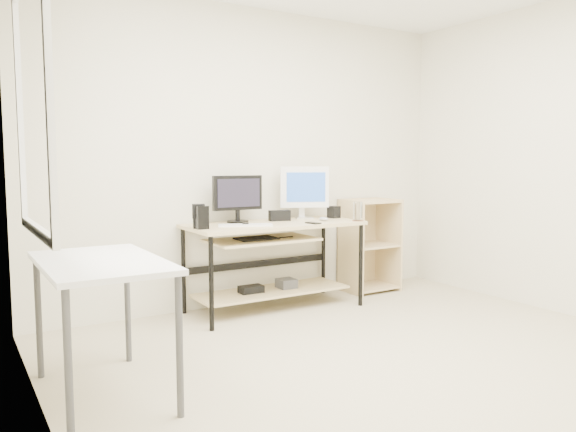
% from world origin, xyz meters
% --- Properties ---
extents(room, '(4.01, 4.01, 2.62)m').
position_xyz_m(room, '(-0.14, 0.04, 1.32)').
color(room, '#C1B594').
rests_on(room, ground).
extents(desk, '(1.50, 0.65, 0.75)m').
position_xyz_m(desk, '(-0.03, 1.66, 0.54)').
color(desk, '#D3BE85').
rests_on(desk, ground).
extents(side_table, '(0.60, 1.00, 0.75)m').
position_xyz_m(side_table, '(-1.68, 0.60, 0.67)').
color(side_table, white).
rests_on(side_table, ground).
extents(shelf_unit, '(0.50, 0.40, 0.90)m').
position_xyz_m(shelf_unit, '(1.15, 1.82, 0.45)').
color(shelf_unit, beige).
rests_on(shelf_unit, ground).
extents(black_monitor, '(0.44, 0.18, 0.40)m').
position_xyz_m(black_monitor, '(-0.27, 1.82, 0.98)').
color(black_monitor, black).
rests_on(black_monitor, desk).
extents(white_imac, '(0.42, 0.22, 0.47)m').
position_xyz_m(white_imac, '(0.41, 1.81, 1.02)').
color(white_imac, silver).
rests_on(white_imac, desk).
extents(keyboard, '(0.44, 0.29, 0.02)m').
position_xyz_m(keyboard, '(-0.32, 1.56, 0.76)').
color(keyboard, white).
rests_on(keyboard, desk).
extents(mouse, '(0.08, 0.11, 0.03)m').
position_xyz_m(mouse, '(0.44, 1.56, 0.77)').
color(mouse, '#B1B1B6').
rests_on(mouse, desk).
extents(center_speaker, '(0.20, 0.12, 0.09)m').
position_xyz_m(center_speaker, '(0.12, 1.76, 0.80)').
color(center_speaker, black).
rests_on(center_speaker, desk).
extents(speaker_left, '(0.12, 0.12, 0.19)m').
position_xyz_m(speaker_left, '(-0.69, 1.63, 0.85)').
color(speaker_left, black).
rests_on(speaker_left, desk).
extents(speaker_right, '(0.10, 0.10, 0.11)m').
position_xyz_m(speaker_right, '(0.66, 1.71, 0.80)').
color(speaker_right, black).
rests_on(speaker_right, desk).
extents(audio_controller, '(0.09, 0.06, 0.18)m').
position_xyz_m(audio_controller, '(-0.70, 1.56, 0.84)').
color(audio_controller, black).
rests_on(audio_controller, desk).
extents(volume_puck, '(0.06, 0.06, 0.02)m').
position_xyz_m(volume_puck, '(-0.31, 1.58, 0.76)').
color(volume_puck, black).
rests_on(volume_puck, desk).
extents(smartphone, '(0.09, 0.14, 0.01)m').
position_xyz_m(smartphone, '(0.24, 1.43, 0.76)').
color(smartphone, black).
rests_on(smartphone, desk).
extents(coaster, '(0.13, 0.13, 0.01)m').
position_xyz_m(coaster, '(0.69, 1.39, 0.75)').
color(coaster, '#9C6946').
rests_on(coaster, desk).
extents(drinking_glass, '(0.10, 0.10, 0.16)m').
position_xyz_m(drinking_glass, '(0.69, 1.39, 0.84)').
color(drinking_glass, white).
rests_on(drinking_glass, coaster).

